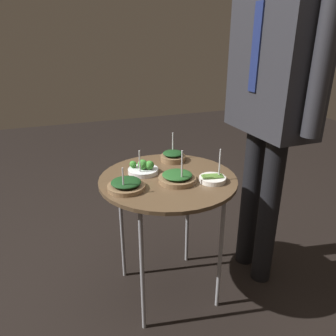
# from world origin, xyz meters

# --- Properties ---
(ground_plane) EXTENTS (8.00, 8.00, 0.00)m
(ground_plane) POSITION_xyz_m (0.00, 0.00, 0.00)
(ground_plane) COLOR black
(serving_cart) EXTENTS (0.67, 0.67, 0.69)m
(serving_cart) POSITION_xyz_m (0.00, 0.00, 0.64)
(serving_cart) COLOR brown
(serving_cart) RESTS_ON ground_plane
(bowl_spinach_mid_right) EXTENTS (0.18, 0.18, 0.17)m
(bowl_spinach_mid_right) POSITION_xyz_m (0.06, 0.02, 0.71)
(bowl_spinach_mid_right) COLOR brown
(bowl_spinach_mid_right) RESTS_ON serving_cart
(bowl_broccoli_center) EXTENTS (0.15, 0.15, 0.13)m
(bowl_broccoli_center) POSITION_xyz_m (-0.10, -0.10, 0.72)
(bowl_broccoli_center) COLOR silver
(bowl_broccoli_center) RESTS_ON serving_cart
(bowl_spinach_front_right) EXTENTS (0.17, 0.17, 0.12)m
(bowl_spinach_front_right) POSITION_xyz_m (0.05, -0.22, 0.71)
(bowl_spinach_front_right) COLOR brown
(bowl_spinach_front_right) RESTS_ON serving_cart
(bowl_spinach_front_center) EXTENTS (0.14, 0.14, 0.15)m
(bowl_spinach_front_center) POSITION_xyz_m (-0.21, 0.11, 0.72)
(bowl_spinach_front_center) COLOR brown
(bowl_spinach_front_center) RESTS_ON serving_cart
(bowl_asparagus_far_rim) EXTENTS (0.13, 0.13, 0.16)m
(bowl_asparagus_far_rim) POSITION_xyz_m (0.12, 0.18, 0.70)
(bowl_asparagus_far_rim) COLOR silver
(bowl_asparagus_far_rim) RESTS_ON serving_cart
(waiter_figure) EXTENTS (0.65, 0.24, 1.76)m
(waiter_figure) POSITION_xyz_m (0.01, 0.55, 1.11)
(waiter_figure) COLOR black
(waiter_figure) RESTS_ON ground_plane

